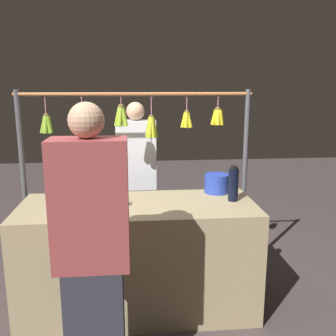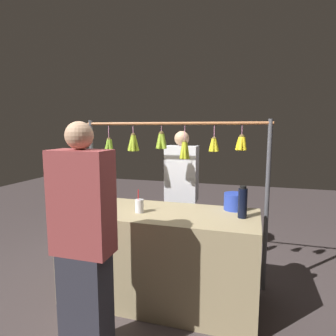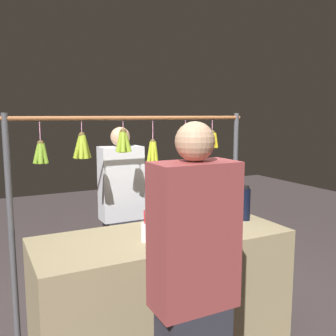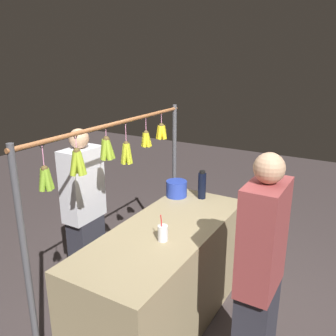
{
  "view_description": "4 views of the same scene",
  "coord_description": "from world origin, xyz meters",
  "px_view_note": "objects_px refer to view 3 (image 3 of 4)",
  "views": [
    {
      "loc": [
        0.03,
        2.79,
        1.78
      ],
      "look_at": [
        -0.23,
        0.0,
        1.16
      ],
      "focal_mm": 40.37,
      "sensor_mm": 36.0,
      "label": 1
    },
    {
      "loc": [
        -0.82,
        2.5,
        1.65
      ],
      "look_at": [
        -0.09,
        0.0,
        1.29
      ],
      "focal_mm": 31.0,
      "sensor_mm": 36.0,
      "label": 2
    },
    {
      "loc": [
        1.14,
        2.32,
        1.73
      ],
      "look_at": [
        -0.04,
        0.0,
        1.35
      ],
      "focal_mm": 39.96,
      "sensor_mm": 36.0,
      "label": 3
    },
    {
      "loc": [
        2.24,
        1.34,
        2.22
      ],
      "look_at": [
        -0.05,
        0.0,
        1.38
      ],
      "focal_mm": 38.29,
      "sensor_mm": 36.0,
      "label": 4
    }
  ],
  "objects_px": {
    "water_bottle": "(245,204)",
    "blue_bucket": "(220,205)",
    "vendor_person": "(122,216)",
    "customer_person": "(193,299)",
    "drink_cup": "(147,232)"
  },
  "relations": [
    {
      "from": "blue_bucket",
      "to": "vendor_person",
      "type": "distance_m",
      "value": 0.92
    },
    {
      "from": "water_bottle",
      "to": "blue_bucket",
      "type": "distance_m",
      "value": 0.26
    },
    {
      "from": "water_bottle",
      "to": "blue_bucket",
      "type": "bearing_deg",
      "value": -71.57
    },
    {
      "from": "vendor_person",
      "to": "customer_person",
      "type": "relative_size",
      "value": 0.95
    },
    {
      "from": "blue_bucket",
      "to": "vendor_person",
      "type": "bearing_deg",
      "value": -42.24
    },
    {
      "from": "vendor_person",
      "to": "customer_person",
      "type": "xyz_separation_m",
      "value": [
        0.26,
        1.73,
        0.04
      ]
    },
    {
      "from": "blue_bucket",
      "to": "vendor_person",
      "type": "xyz_separation_m",
      "value": [
        0.67,
        -0.61,
        -0.16
      ]
    },
    {
      "from": "water_bottle",
      "to": "customer_person",
      "type": "xyz_separation_m",
      "value": [
        1.01,
        0.88,
        -0.17
      ]
    },
    {
      "from": "vendor_person",
      "to": "customer_person",
      "type": "bearing_deg",
      "value": 81.32
    },
    {
      "from": "water_bottle",
      "to": "drink_cup",
      "type": "height_order",
      "value": "water_bottle"
    },
    {
      "from": "water_bottle",
      "to": "customer_person",
      "type": "height_order",
      "value": "customer_person"
    },
    {
      "from": "water_bottle",
      "to": "vendor_person",
      "type": "xyz_separation_m",
      "value": [
        0.75,
        -0.85,
        -0.21
      ]
    },
    {
      "from": "drink_cup",
      "to": "vendor_person",
      "type": "height_order",
      "value": "vendor_person"
    },
    {
      "from": "water_bottle",
      "to": "blue_bucket",
      "type": "height_order",
      "value": "water_bottle"
    },
    {
      "from": "vendor_person",
      "to": "water_bottle",
      "type": "bearing_deg",
      "value": 131.49
    }
  ]
}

